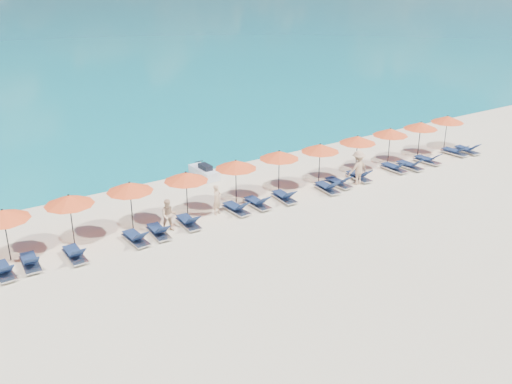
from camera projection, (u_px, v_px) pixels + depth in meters
ground at (294, 238)px, 25.05m from camera, size 1400.00×1400.00×0.00m
jetski at (204, 172)px, 32.20m from camera, size 0.83×2.20×0.78m
beachgoer_a at (217, 200)px, 27.21m from camera, size 0.64×0.54×1.49m
beachgoer_b at (169, 215)px, 25.45m from camera, size 0.84×0.65×1.53m
beachgoer_c at (358, 168)px, 30.94m from camera, size 1.23×0.58×1.90m
umbrella_2 at (3, 215)px, 22.42m from camera, size 2.10×2.10×2.28m
umbrella_3 at (69, 200)px, 23.85m from camera, size 2.10×2.10×2.28m
umbrella_4 at (130, 187)px, 25.26m from camera, size 2.10×2.10×2.28m
umbrella_5 at (186, 177)px, 26.51m from camera, size 2.10×2.10×2.28m
umbrella_6 at (236, 164)px, 28.14m from camera, size 2.10×2.10×2.28m
umbrella_7 at (279, 155)px, 29.58m from camera, size 2.10×2.10×2.28m
umbrella_8 at (320, 148)px, 30.73m from camera, size 2.10×2.10×2.28m
umbrella_9 at (358, 140)px, 32.21m from camera, size 2.10×2.10×2.28m
umbrella_10 at (390, 132)px, 33.68m from camera, size 2.10×2.10×2.28m
umbrella_11 at (421, 125)px, 35.07m from camera, size 2.10×2.10×2.28m
umbrella_12 at (447, 119)px, 36.54m from camera, size 2.10×2.10×2.28m
lounger_3 at (3, 271)px, 21.89m from camera, size 0.68×1.72×0.66m
lounger_4 at (30, 262)px, 22.54m from camera, size 0.75×1.74×0.66m
lounger_5 at (75, 254)px, 23.17m from camera, size 0.64×1.71×0.66m
lounger_6 at (136, 238)px, 24.55m from camera, size 0.71×1.73×0.66m
lounger_7 at (159, 231)px, 25.16m from camera, size 0.74×1.74×0.66m
lounger_8 at (188, 222)px, 26.09m from camera, size 0.72×1.73×0.66m
lounger_9 at (236, 208)px, 27.56m from camera, size 0.70×1.73×0.66m
lounger_10 at (257, 203)px, 28.21m from camera, size 0.65×1.71×0.66m
lounger_11 at (284, 197)px, 28.96m from camera, size 0.76×1.75×0.66m
lounger_12 at (327, 187)px, 30.16m from camera, size 0.78×1.75×0.66m
lounger_13 at (339, 182)px, 30.87m from camera, size 0.68×1.72×0.66m
lounger_14 at (359, 176)px, 31.80m from camera, size 0.74×1.74×0.66m
lounger_15 at (394, 167)px, 33.17m from camera, size 0.64×1.71×0.66m
lounger_16 at (410, 165)px, 33.55m from camera, size 0.70×1.73×0.66m
lounger_17 at (428, 160)px, 34.49m from camera, size 0.79×1.75×0.66m
lounger_18 at (455, 151)px, 36.04m from camera, size 0.73×1.74×0.66m
lounger_19 at (467, 150)px, 36.41m from camera, size 0.67×1.72×0.66m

